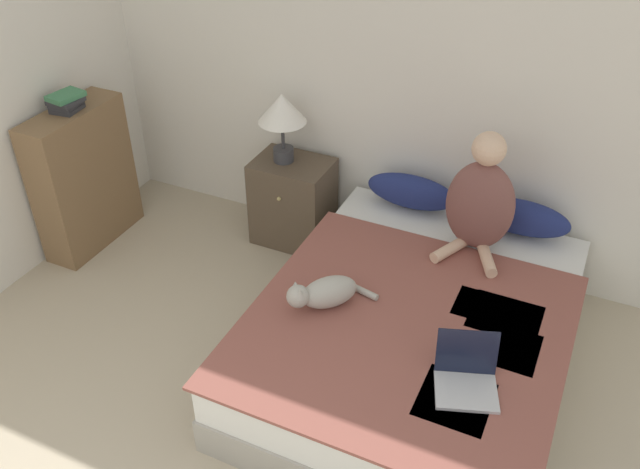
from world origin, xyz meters
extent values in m
cube|color=silver|center=(0.00, 3.81, 1.27)|extent=(5.21, 0.05, 2.55)
cube|color=#9E998E|center=(0.62, 2.67, 0.11)|extent=(1.63, 2.14, 0.22)
cube|color=silver|center=(0.62, 2.67, 0.34)|extent=(1.60, 2.11, 0.23)
cube|color=brown|center=(0.62, 2.46, 0.46)|extent=(1.68, 1.71, 0.02)
cube|color=#3D4784|center=(0.98, 2.80, 0.47)|extent=(0.35, 0.26, 0.01)
cube|color=#3D4784|center=(1.09, 2.77, 0.47)|extent=(0.38, 0.34, 0.01)
cube|color=#3D4784|center=(1.18, 2.54, 0.47)|extent=(0.27, 0.32, 0.01)
cube|color=#3D4784|center=(1.00, 2.09, 0.47)|extent=(0.34, 0.35, 0.01)
ellipsoid|color=navy|center=(0.26, 3.61, 0.59)|extent=(0.61, 0.21, 0.23)
ellipsoid|color=navy|center=(0.99, 3.61, 0.59)|extent=(0.61, 0.21, 0.23)
ellipsoid|color=brown|center=(0.77, 3.34, 0.77)|extent=(0.41, 0.23, 0.59)
sphere|color=#DBB293|center=(0.77, 3.34, 1.15)|extent=(0.20, 0.20, 0.20)
cylinder|color=#DBB293|center=(0.65, 3.20, 0.51)|extent=(0.19, 0.29, 0.07)
cylinder|color=#DBB293|center=(0.88, 3.20, 0.51)|extent=(0.19, 0.29, 0.07)
ellipsoid|color=#A8A399|center=(0.18, 2.46, 0.56)|extent=(0.35, 0.35, 0.17)
sphere|color=#A8A399|center=(0.05, 2.33, 0.59)|extent=(0.13, 0.13, 0.13)
cone|color=#A8A399|center=(0.08, 2.30, 0.63)|extent=(0.06, 0.06, 0.06)
cone|color=#A8A399|center=(0.03, 2.35, 0.63)|extent=(0.06, 0.06, 0.06)
cylinder|color=#A8A399|center=(0.32, 2.62, 0.49)|extent=(0.18, 0.08, 0.04)
cube|color=#B7B7BC|center=(1.04, 2.15, 0.48)|extent=(0.36, 0.32, 0.02)
cube|color=black|center=(0.99, 2.28, 0.61)|extent=(0.30, 0.15, 0.23)
cube|color=brown|center=(-0.60, 3.53, 0.32)|extent=(0.54, 0.40, 0.65)
sphere|color=tan|center=(-0.60, 3.32, 0.47)|extent=(0.03, 0.03, 0.03)
cylinder|color=#38383D|center=(-0.66, 3.53, 0.70)|extent=(0.14, 0.14, 0.10)
cylinder|color=#38383D|center=(-0.66, 3.53, 0.85)|extent=(0.02, 0.02, 0.20)
cone|color=white|center=(-0.66, 3.53, 1.05)|extent=(0.33, 0.33, 0.20)
cube|color=brown|center=(-1.94, 2.90, 0.52)|extent=(0.27, 0.78, 1.04)
cube|color=#2D2D33|center=(-1.94, 2.90, 1.05)|extent=(0.18, 0.20, 0.03)
cube|color=#2D2D33|center=(-1.95, 2.91, 1.08)|extent=(0.18, 0.20, 0.03)
cube|color=#2D2D33|center=(-1.94, 2.90, 1.11)|extent=(0.19, 0.19, 0.03)
cube|color=#3D7A51|center=(-1.94, 2.91, 1.14)|extent=(0.19, 0.24, 0.03)
camera|label=1|loc=(1.34, -0.15, 2.96)|focal=38.00mm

